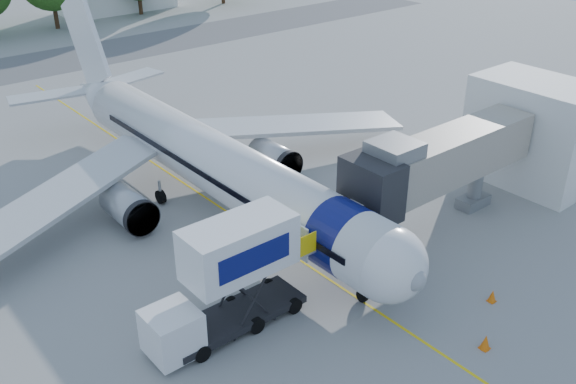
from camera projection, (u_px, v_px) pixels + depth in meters
ground at (249, 226)px, 38.62m from camera, size 160.00×160.00×0.00m
guidance_line at (249, 226)px, 38.62m from camera, size 0.15×70.00×0.01m
taxiway_strip at (12, 69)px, 67.33m from camera, size 120.00×10.00×0.01m
aircraft at (209, 160)px, 40.07m from camera, size 34.17×37.73×11.35m
jet_bridge at (434, 163)px, 36.33m from camera, size 13.90×3.20×6.60m
terminal_stub at (534, 132)px, 42.65m from camera, size 5.00×8.00×7.00m
catering_hiloader at (228, 280)px, 29.02m from camera, size 8.50×2.44×5.50m
ground_tug at (480, 336)px, 28.76m from camera, size 3.57×2.82×1.27m
safety_cone_a at (492, 296)px, 31.97m from camera, size 0.42×0.42×0.67m
safety_cone_b at (485, 342)px, 28.86m from camera, size 0.47×0.47×0.75m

